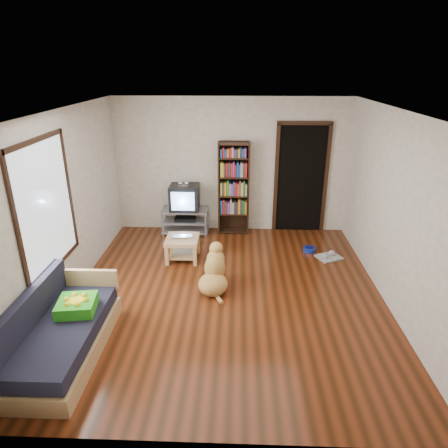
{
  "coord_description": "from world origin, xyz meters",
  "views": [
    {
      "loc": [
        0.14,
        -5.06,
        3.15
      ],
      "look_at": [
        -0.07,
        0.5,
        0.9
      ],
      "focal_mm": 32.0,
      "sensor_mm": 36.0,
      "label": 1
    }
  ],
  "objects_px": {
    "dog_bowl": "(309,249)",
    "tv_stand": "(185,220)",
    "green_cushion": "(77,305)",
    "sofa": "(60,335)",
    "grey_rag": "(329,257)",
    "bookshelf": "(234,183)",
    "laptop": "(182,238)",
    "dog": "(214,273)",
    "crt_tv": "(185,197)",
    "coffee_table": "(183,244)"
  },
  "relations": [
    {
      "from": "crt_tv",
      "to": "bookshelf",
      "type": "bearing_deg",
      "value": 4.32
    },
    {
      "from": "crt_tv",
      "to": "dog_bowl",
      "type": "bearing_deg",
      "value": -19.02
    },
    {
      "from": "crt_tv",
      "to": "coffee_table",
      "type": "distance_m",
      "value": 1.28
    },
    {
      "from": "grey_rag",
      "to": "dog",
      "type": "height_order",
      "value": "dog"
    },
    {
      "from": "laptop",
      "to": "coffee_table",
      "type": "relative_size",
      "value": 0.64
    },
    {
      "from": "bookshelf",
      "to": "grey_rag",
      "type": "bearing_deg",
      "value": -33.76
    },
    {
      "from": "tv_stand",
      "to": "dog",
      "type": "bearing_deg",
      "value": -71.53
    },
    {
      "from": "crt_tv",
      "to": "coffee_table",
      "type": "xyz_separation_m",
      "value": [
        0.1,
        -1.19,
        -0.46
      ]
    },
    {
      "from": "coffee_table",
      "to": "crt_tv",
      "type": "bearing_deg",
      "value": 94.85
    },
    {
      "from": "green_cushion",
      "to": "crt_tv",
      "type": "xyz_separation_m",
      "value": [
        0.85,
        3.39,
        0.25
      ]
    },
    {
      "from": "grey_rag",
      "to": "sofa",
      "type": "height_order",
      "value": "sofa"
    },
    {
      "from": "green_cushion",
      "to": "laptop",
      "type": "distance_m",
      "value": 2.38
    },
    {
      "from": "sofa",
      "to": "coffee_table",
      "type": "height_order",
      "value": "sofa"
    },
    {
      "from": "dog_bowl",
      "to": "coffee_table",
      "type": "bearing_deg",
      "value": -170.34
    },
    {
      "from": "bookshelf",
      "to": "sofa",
      "type": "bearing_deg",
      "value": -117.32
    },
    {
      "from": "laptop",
      "to": "sofa",
      "type": "relative_size",
      "value": 0.2
    },
    {
      "from": "grey_rag",
      "to": "sofa",
      "type": "relative_size",
      "value": 0.22
    },
    {
      "from": "laptop",
      "to": "dog_bowl",
      "type": "xyz_separation_m",
      "value": [
        2.23,
        0.41,
        -0.37
      ]
    },
    {
      "from": "laptop",
      "to": "grey_rag",
      "type": "relative_size",
      "value": 0.88
    },
    {
      "from": "grey_rag",
      "to": "tv_stand",
      "type": "bearing_deg",
      "value": 158.6
    },
    {
      "from": "dog_bowl",
      "to": "tv_stand",
      "type": "bearing_deg",
      "value": 161.47
    },
    {
      "from": "tv_stand",
      "to": "crt_tv",
      "type": "height_order",
      "value": "crt_tv"
    },
    {
      "from": "green_cushion",
      "to": "dog_bowl",
      "type": "distance_m",
      "value": 4.13
    },
    {
      "from": "crt_tv",
      "to": "grey_rag",
      "type": "bearing_deg",
      "value": -21.81
    },
    {
      "from": "tv_stand",
      "to": "sofa",
      "type": "xyz_separation_m",
      "value": [
        -0.97,
        -3.63,
        -0.01
      ]
    },
    {
      "from": "sofa",
      "to": "dog",
      "type": "height_order",
      "value": "sofa"
    },
    {
      "from": "tv_stand",
      "to": "coffee_table",
      "type": "height_order",
      "value": "tv_stand"
    },
    {
      "from": "laptop",
      "to": "dog_bowl",
      "type": "relative_size",
      "value": 1.6
    },
    {
      "from": "crt_tv",
      "to": "bookshelf",
      "type": "height_order",
      "value": "bookshelf"
    },
    {
      "from": "dog_bowl",
      "to": "bookshelf",
      "type": "bearing_deg",
      "value": 147.67
    },
    {
      "from": "green_cushion",
      "to": "crt_tv",
      "type": "bearing_deg",
      "value": 67.83
    },
    {
      "from": "green_cushion",
      "to": "sofa",
      "type": "bearing_deg",
      "value": -123.58
    },
    {
      "from": "grey_rag",
      "to": "bookshelf",
      "type": "relative_size",
      "value": 0.22
    },
    {
      "from": "laptop",
      "to": "bookshelf",
      "type": "relative_size",
      "value": 0.2
    },
    {
      "from": "green_cushion",
      "to": "laptop",
      "type": "xyz_separation_m",
      "value": [
        0.95,
        2.18,
        -0.08
      ]
    },
    {
      "from": "dog_bowl",
      "to": "grey_rag",
      "type": "height_order",
      "value": "dog_bowl"
    },
    {
      "from": "tv_stand",
      "to": "dog",
      "type": "height_order",
      "value": "dog"
    },
    {
      "from": "bookshelf",
      "to": "sofa",
      "type": "height_order",
      "value": "bookshelf"
    },
    {
      "from": "laptop",
      "to": "dog",
      "type": "height_order",
      "value": "dog"
    },
    {
      "from": "tv_stand",
      "to": "green_cushion",
      "type": "bearing_deg",
      "value": -104.15
    },
    {
      "from": "green_cushion",
      "to": "tv_stand",
      "type": "xyz_separation_m",
      "value": [
        0.85,
        3.37,
        -0.22
      ]
    },
    {
      "from": "green_cushion",
      "to": "bookshelf",
      "type": "xyz_separation_m",
      "value": [
        1.8,
        3.46,
        0.51
      ]
    },
    {
      "from": "laptop",
      "to": "grey_rag",
      "type": "height_order",
      "value": "laptop"
    },
    {
      "from": "dog_bowl",
      "to": "dog",
      "type": "distance_m",
      "value": 2.11
    },
    {
      "from": "laptop",
      "to": "dog",
      "type": "xyz_separation_m",
      "value": [
        0.6,
        -0.91,
        -0.16
      ]
    },
    {
      "from": "green_cushion",
      "to": "crt_tv",
      "type": "distance_m",
      "value": 3.51
    },
    {
      "from": "tv_stand",
      "to": "bookshelf",
      "type": "height_order",
      "value": "bookshelf"
    },
    {
      "from": "grey_rag",
      "to": "dog",
      "type": "distance_m",
      "value": 2.22
    },
    {
      "from": "bookshelf",
      "to": "dog",
      "type": "distance_m",
      "value": 2.33
    },
    {
      "from": "crt_tv",
      "to": "dog",
      "type": "height_order",
      "value": "crt_tv"
    }
  ]
}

